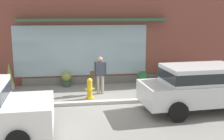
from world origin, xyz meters
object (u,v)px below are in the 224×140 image
object	(u,v)px
potted_plant_window_left	(143,78)
potted_plant_low_front	(9,77)
fire_hydrant	(90,89)
potted_plant_near_hydrant	(66,79)
pedestrian_with_handbag	(100,72)
parked_car_silver	(203,85)
potted_plant_trailing_edge	(192,76)
potted_plant_doorstep	(167,73)

from	to	relation	value
potted_plant_window_left	potted_plant_low_front	size ratio (longest dim) A/B	0.58
fire_hydrant	potted_plant_near_hydrant	size ratio (longest dim) A/B	1.25
pedestrian_with_handbag	parked_car_silver	xyz separation A→B (m)	(3.32, -2.63, -0.00)
pedestrian_with_handbag	potted_plant_window_left	bearing A→B (deg)	-146.84
potted_plant_window_left	pedestrian_with_handbag	bearing A→B (deg)	-154.37
potted_plant_trailing_edge	potted_plant_near_hydrant	distance (m)	6.01
fire_hydrant	potted_plant_window_left	size ratio (longest dim) A/B	1.20
parked_car_silver	potted_plant_doorstep	bearing A→B (deg)	85.59
potted_plant_trailing_edge	potted_plant_near_hydrant	size ratio (longest dim) A/B	0.93
potted_plant_doorstep	potted_plant_near_hydrant	distance (m)	4.78
pedestrian_with_handbag	potted_plant_low_front	xyz separation A→B (m)	(-3.87, 1.25, -0.34)
potted_plant_doorstep	fire_hydrant	bearing A→B (deg)	-152.48
potted_plant_low_front	potted_plant_near_hydrant	xyz separation A→B (m)	(2.48, 0.15, -0.22)
fire_hydrant	potted_plant_near_hydrant	distance (m)	2.27
potted_plant_low_front	potted_plant_window_left	bearing A→B (deg)	-2.33
pedestrian_with_handbag	potted_plant_doorstep	size ratio (longest dim) A/B	1.82
pedestrian_with_handbag	potted_plant_trailing_edge	world-z (taller)	pedestrian_with_handbag
pedestrian_with_handbag	potted_plant_low_front	bearing A→B (deg)	-10.44
parked_car_silver	potted_plant_trailing_edge	world-z (taller)	parked_car_silver
fire_hydrant	pedestrian_with_handbag	size ratio (longest dim) A/B	0.53
potted_plant_doorstep	potted_plant_low_front	distance (m)	7.26
potted_plant_trailing_edge	potted_plant_near_hydrant	bearing A→B (deg)	178.77
potted_plant_window_left	potted_plant_trailing_edge	bearing A→B (deg)	6.05
pedestrian_with_handbag	potted_plant_low_front	world-z (taller)	pedestrian_with_handbag
fire_hydrant	potted_plant_trailing_edge	distance (m)	5.46
parked_car_silver	potted_plant_window_left	world-z (taller)	parked_car_silver
potted_plant_low_front	potted_plant_doorstep	bearing A→B (deg)	0.72
fire_hydrant	parked_car_silver	size ratio (longest dim) A/B	0.18
potted_plant_low_front	potted_plant_trailing_edge	xyz separation A→B (m)	(8.49, 0.02, -0.27)
fire_hydrant	potted_plant_trailing_edge	size ratio (longest dim) A/B	1.34
pedestrian_with_handbag	potted_plant_doorstep	bearing A→B (deg)	-150.86
potted_plant_doorstep	potted_plant_trailing_edge	world-z (taller)	potted_plant_doorstep
parked_car_silver	potted_plant_doorstep	distance (m)	3.99
potted_plant_near_hydrant	potted_plant_trailing_edge	bearing A→B (deg)	-1.23
fire_hydrant	potted_plant_low_front	world-z (taller)	potted_plant_low_front
potted_plant_window_left	potted_plant_near_hydrant	distance (m)	3.52
fire_hydrant	pedestrian_with_handbag	bearing A→B (deg)	54.79
potted_plant_trailing_edge	potted_plant_low_front	bearing A→B (deg)	-179.84
pedestrian_with_handbag	potted_plant_near_hydrant	xyz separation A→B (m)	(-1.39, 1.41, -0.56)
potted_plant_doorstep	potted_plant_low_front	bearing A→B (deg)	-179.28
potted_plant_low_front	potted_plant_trailing_edge	bearing A→B (deg)	0.16
fire_hydrant	potted_plant_near_hydrant	bearing A→B (deg)	113.78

